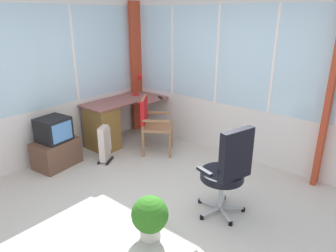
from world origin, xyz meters
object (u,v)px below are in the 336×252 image
object	(u,v)px
desk	(105,124)
tv_on_stand	(56,145)
desk_lamp	(140,81)
potted_plant	(150,216)
office_chair	(228,168)
tv_remote	(161,98)
wooden_armchair	(150,118)
space_heater	(105,143)

from	to	relation	value
desk	tv_on_stand	xyz separation A→B (m)	(-0.93, 0.03, -0.08)
desk	desk_lamp	bearing A→B (deg)	-0.16
potted_plant	office_chair	bearing A→B (deg)	-25.45
tv_remote	office_chair	world-z (taller)	office_chair
wooden_armchair	potted_plant	world-z (taller)	wooden_armchair
wooden_armchair	office_chair	world-z (taller)	office_chair
desk_lamp	tv_on_stand	world-z (taller)	desk_lamp
desk	office_chair	size ratio (longest dim) A/B	1.29
desk	desk_lamp	size ratio (longest dim) A/B	3.55
desk	potted_plant	bearing A→B (deg)	-119.03
wooden_armchair	office_chair	distance (m)	2.02
space_heater	tv_on_stand	bearing A→B (deg)	142.43
tv_remote	office_chair	size ratio (longest dim) A/B	0.14
space_heater	office_chair	bearing A→B (deg)	-90.67
space_heater	tv_remote	bearing A→B (deg)	-1.91
desk_lamp	tv_on_stand	distance (m)	1.94
office_chair	tv_on_stand	bearing A→B (deg)	101.97
wooden_armchair	tv_on_stand	distance (m)	1.52
desk_lamp	tv_remote	size ratio (longest dim) A/B	2.65
wooden_armchair	tv_on_stand	xyz separation A→B (m)	(-1.30, 0.76, -0.25)
desk_lamp	office_chair	distance (m)	2.92
desk	tv_remote	world-z (taller)	tv_remote
wooden_armchair	space_heater	bearing A→B (deg)	156.62
desk_lamp	wooden_armchair	distance (m)	1.00
desk	office_chair	xyz separation A→B (m)	(-0.37, -2.61, 0.19)
space_heater	potted_plant	size ratio (longest dim) A/B	1.23
desk	office_chair	world-z (taller)	office_chair
desk_lamp	tv_remote	bearing A→B (deg)	-83.12
wooden_armchair	office_chair	size ratio (longest dim) A/B	0.87
tv_on_stand	desk_lamp	bearing A→B (deg)	-0.88
desk_lamp	office_chair	xyz separation A→B (m)	(-1.26, -2.61, -0.42)
tv_remote	potted_plant	xyz separation A→B (m)	(-2.16, -1.74, -0.53)
wooden_armchair	tv_on_stand	bearing A→B (deg)	149.70
tv_remote	office_chair	bearing A→B (deg)	-93.00
tv_on_stand	tv_remote	bearing A→B (deg)	-14.74
wooden_armchair	potted_plant	distance (m)	2.19
wooden_armchair	space_heater	distance (m)	0.83
tv_remote	wooden_armchair	size ratio (longest dim) A/B	0.16
desk_lamp	space_heater	world-z (taller)	desk_lamp
desk_lamp	wooden_armchair	bearing A→B (deg)	-125.51
desk_lamp	tv_remote	world-z (taller)	desk_lamp
tv_on_stand	space_heater	bearing A→B (deg)	-37.57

